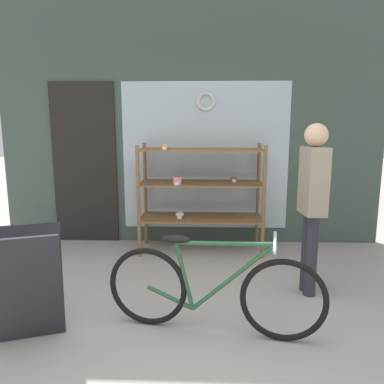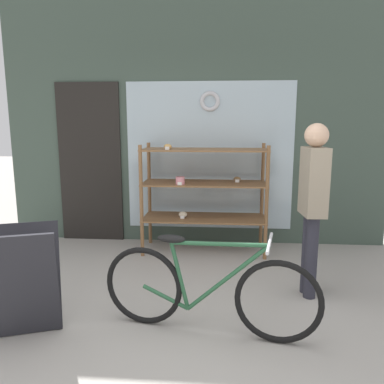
{
  "view_description": "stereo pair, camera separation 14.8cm",
  "coord_description": "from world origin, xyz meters",
  "px_view_note": "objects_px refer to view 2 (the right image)",
  "views": [
    {
      "loc": [
        0.21,
        -2.23,
        1.58
      ],
      "look_at": [
        0.08,
        1.34,
        0.92
      ],
      "focal_mm": 35.0,
      "sensor_mm": 36.0,
      "label": 1
    },
    {
      "loc": [
        0.36,
        -2.22,
        1.58
      ],
      "look_at": [
        0.08,
        1.34,
        0.92
      ],
      "focal_mm": 35.0,
      "sensor_mm": 36.0,
      "label": 2
    }
  ],
  "objects_px": {
    "display_case": "(204,187)",
    "bicycle": "(207,290)",
    "sandwich_board": "(22,282)",
    "pedestrian": "(313,198)"
  },
  "relations": [
    {
      "from": "display_case",
      "to": "bicycle",
      "type": "bearing_deg",
      "value": -86.36
    },
    {
      "from": "display_case",
      "to": "sandwich_board",
      "type": "xyz_separation_m",
      "value": [
        -1.25,
        -2.0,
        -0.4
      ]
    },
    {
      "from": "display_case",
      "to": "bicycle",
      "type": "xyz_separation_m",
      "value": [
        0.12,
        -1.87,
        -0.47
      ]
    },
    {
      "from": "sandwich_board",
      "to": "pedestrian",
      "type": "xyz_separation_m",
      "value": [
        2.28,
        0.85,
        0.51
      ]
    },
    {
      "from": "display_case",
      "to": "bicycle",
      "type": "distance_m",
      "value": 1.93
    },
    {
      "from": "pedestrian",
      "to": "sandwich_board",
      "type": "bearing_deg",
      "value": 106.63
    },
    {
      "from": "bicycle",
      "to": "sandwich_board",
      "type": "bearing_deg",
      "value": -163.82
    },
    {
      "from": "pedestrian",
      "to": "display_case",
      "type": "bearing_deg",
      "value": 38.11
    },
    {
      "from": "bicycle",
      "to": "sandwich_board",
      "type": "height_order",
      "value": "sandwich_board"
    },
    {
      "from": "display_case",
      "to": "bicycle",
      "type": "height_order",
      "value": "display_case"
    }
  ]
}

